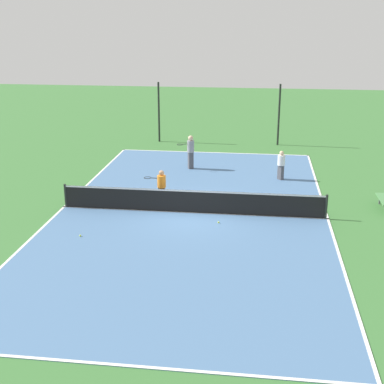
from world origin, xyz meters
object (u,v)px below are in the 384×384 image
(bench, at_px, (383,200))
(fence_post_back_right, at_px, (279,115))
(tennis_net, at_px, (192,201))
(tennis_ball_far_baseline, at_px, (80,236))
(player_center_orange, at_px, (161,185))
(player_near_white, at_px, (281,164))
(fence_post_back_left, at_px, (159,112))
(tennis_ball_midcourt, at_px, (219,222))
(player_baseline_gray, at_px, (190,150))

(bench, relative_size, fence_post_back_right, 0.43)
(tennis_net, xyz_separation_m, tennis_ball_far_baseline, (-3.70, -2.98, -0.47))
(player_center_orange, bearing_deg, player_near_white, -138.00)
(fence_post_back_left, bearing_deg, tennis_ball_far_baseline, -89.90)
(fence_post_back_right, bearing_deg, bench, -70.04)
(bench, relative_size, player_near_white, 1.13)
(player_near_white, xyz_separation_m, tennis_ball_midcourt, (-2.53, -6.19, -0.76))
(bench, height_order, player_baseline_gray, player_baseline_gray)
(tennis_net, distance_m, player_near_white, 6.35)
(player_center_orange, xyz_separation_m, fence_post_back_right, (5.14, 11.76, 1.01))
(fence_post_back_left, bearing_deg, player_near_white, -45.26)
(player_baseline_gray, xyz_separation_m, fence_post_back_right, (4.65, 6.12, 0.83))
(fence_post_back_left, bearing_deg, tennis_net, -73.59)
(player_baseline_gray, xyz_separation_m, tennis_ball_far_baseline, (-2.78, -9.51, -0.98))
(tennis_net, height_order, player_center_orange, player_center_orange)
(player_baseline_gray, height_order, player_center_orange, player_baseline_gray)
(bench, bearing_deg, fence_post_back_left, 45.85)
(tennis_net, distance_m, bench, 7.92)
(fence_post_back_left, bearing_deg, player_center_orange, -78.89)
(tennis_ball_midcourt, bearing_deg, fence_post_back_left, 109.68)
(tennis_ball_far_baseline, bearing_deg, player_near_white, 47.77)
(tennis_ball_midcourt, height_order, fence_post_back_left, fence_post_back_left)
(tennis_net, xyz_separation_m, player_near_white, (3.69, 5.16, 0.29))
(player_near_white, height_order, fence_post_back_right, fence_post_back_right)
(bench, bearing_deg, tennis_ball_far_baseline, 111.21)
(player_near_white, bearing_deg, tennis_ball_midcourt, -65.46)
(tennis_ball_far_baseline, bearing_deg, fence_post_back_left, 90.10)
(tennis_ball_far_baseline, xyz_separation_m, fence_post_back_left, (-0.03, 15.63, 1.81))
(fence_post_back_left, xyz_separation_m, fence_post_back_right, (7.45, 0.00, 0.00))
(tennis_ball_midcourt, relative_size, tennis_ball_far_baseline, 1.00)
(player_center_orange, distance_m, fence_post_back_right, 12.87)
(player_near_white, relative_size, player_center_orange, 0.96)
(tennis_net, relative_size, tennis_ball_far_baseline, 157.41)
(bench, bearing_deg, tennis_ball_midcourt, 110.68)
(fence_post_back_right, bearing_deg, fence_post_back_left, 180.00)
(tennis_ball_far_baseline, height_order, fence_post_back_right, fence_post_back_right)
(player_baseline_gray, bearing_deg, fence_post_back_right, -157.44)
(tennis_net, bearing_deg, fence_post_back_left, 106.41)
(player_center_orange, relative_size, fence_post_back_left, 0.39)
(bench, xyz_separation_m, fence_post_back_right, (-4.06, 11.17, 1.48))
(tennis_net, xyz_separation_m, bench, (7.78, 1.47, -0.14))
(tennis_net, height_order, bench, tennis_net)
(fence_post_back_right, bearing_deg, tennis_ball_far_baseline, -115.41)
(tennis_net, bearing_deg, player_near_white, 54.41)
(player_center_orange, relative_size, tennis_ball_midcourt, 21.70)
(tennis_net, relative_size, bench, 6.66)
(bench, height_order, fence_post_back_right, fence_post_back_right)
(tennis_ball_midcourt, bearing_deg, player_near_white, 67.77)
(tennis_net, xyz_separation_m, fence_post_back_right, (3.73, 12.65, 1.34))
(tennis_net, xyz_separation_m, tennis_ball_midcourt, (1.17, -1.02, -0.47))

